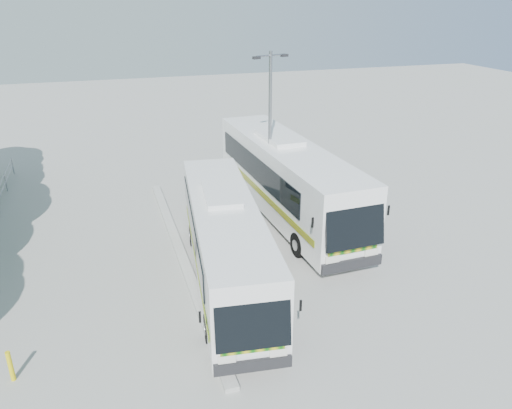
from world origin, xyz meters
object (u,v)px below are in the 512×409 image
object	(u,v)px
coach_main	(226,240)
lamppost	(270,128)
bollard	(11,366)
coach_adjacent	(287,178)

from	to	relation	value
coach_main	lamppost	xyz separation A→B (m)	(3.55, 5.40, 2.53)
coach_main	lamppost	distance (m)	6.94
coach_main	lamppost	world-z (taller)	lamppost
lamppost	bollard	distance (m)	14.11
lamppost	bollard	bearing A→B (deg)	-158.63
coach_main	coach_adjacent	size ratio (longest dim) A/B	0.87
coach_main	coach_adjacent	bearing A→B (deg)	55.80
coach_main	lamppost	size ratio (longest dim) A/B	1.46
lamppost	coach_main	bearing A→B (deg)	-141.66
coach_main	coach_adjacent	xyz separation A→B (m)	(4.23, 4.87, 0.25)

